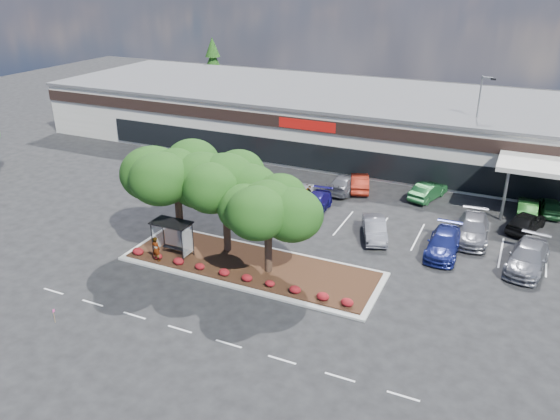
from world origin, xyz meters
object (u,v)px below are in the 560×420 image
at_px(survey_stake, 54,314).
at_px(car_0, 173,175).
at_px(light_pole, 475,136).
at_px(car_1, 219,186).

height_order(survey_stake, car_0, car_0).
distance_m(light_pole, car_0, 28.83).
height_order(car_0, car_1, car_0).
relative_size(car_0, car_1, 1.00).
bearing_deg(car_1, car_0, -176.56).
relative_size(survey_stake, car_1, 0.20).
bearing_deg(light_pole, survey_stake, -118.56).
height_order(light_pole, car_1, light_pole).
bearing_deg(light_pole, car_0, -153.92).
xyz_separation_m(light_pole, car_1, (-20.27, -13.27, -3.69)).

